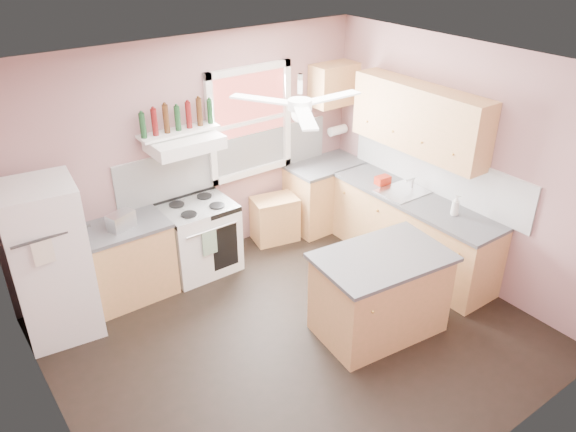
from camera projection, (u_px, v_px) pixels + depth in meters
floor at (297, 337)px, 5.74m from camera, size 4.50×4.50×0.00m
ceiling at (300, 74)px, 4.45m from camera, size 4.50×4.50×0.00m
wall_back at (194, 154)px, 6.53m from camera, size 4.50×0.05×2.70m
wall_right at (460, 164)px, 6.28m from camera, size 0.05×4.00×2.70m
wall_left at (39, 316)px, 3.92m from camera, size 0.05×4.00×2.70m
backsplash_back at (229, 160)px, 6.82m from camera, size 2.90×0.03×0.55m
backsplash_right at (435, 170)px, 6.56m from camera, size 0.03×2.60×0.55m
window_view at (249, 122)px, 6.77m from camera, size 1.00×0.02×1.20m
window_frame at (250, 123)px, 6.75m from camera, size 1.16×0.07×1.36m
refrigerator at (51, 262)px, 5.47m from camera, size 0.78×0.76×1.65m
base_cabinet_left at (128, 262)px, 6.19m from camera, size 0.90×0.60×0.86m
counter_left at (123, 227)px, 5.98m from camera, size 0.92×0.62×0.04m
toaster at (121, 221)px, 5.87m from camera, size 0.32×0.24×0.18m
stove at (200, 238)px, 6.65m from camera, size 0.82×0.64×0.86m
range_hood at (185, 143)px, 6.09m from camera, size 0.78×0.50×0.14m
bottle_shelf at (179, 132)px, 6.13m from camera, size 0.90×0.26×0.03m
cart at (275, 220)px, 7.34m from camera, size 0.64×0.49×0.57m
base_cabinet_corner at (325, 195)px, 7.65m from camera, size 1.00×0.60×0.86m
base_cabinet_right at (412, 233)px, 6.76m from camera, size 0.60×2.20×0.86m
counter_corner at (326, 165)px, 7.44m from camera, size 1.02×0.62×0.04m
counter_right at (415, 199)px, 6.54m from camera, size 0.62×2.22×0.04m
sink at (403, 192)px, 6.68m from camera, size 0.55×0.45×0.03m
faucet at (412, 183)px, 6.72m from camera, size 0.03×0.03×0.14m
upper_cabinet_right at (419, 119)px, 6.33m from camera, size 0.33×1.80×0.76m
upper_cabinet_corner at (334, 84)px, 7.15m from camera, size 0.60×0.33×0.52m
paper_towel at (338, 130)px, 7.54m from camera, size 0.26×0.12×0.12m
island at (379, 295)px, 5.66m from camera, size 1.30×0.90×0.86m
island_top at (383, 257)px, 5.44m from camera, size 1.38×0.98×0.04m
ceiling_fan_hub at (300, 104)px, 4.57m from camera, size 0.20×0.20×0.08m
soap_bottle at (455, 205)px, 6.11m from camera, size 0.13×0.13×0.24m
red_caddy at (383, 180)px, 6.85m from camera, size 0.19×0.13×0.10m
wine_bottles at (178, 118)px, 6.05m from camera, size 0.86×0.06×0.31m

